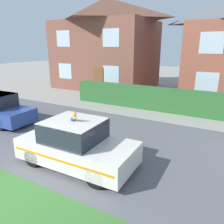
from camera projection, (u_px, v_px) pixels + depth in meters
The scene contains 5 objects.
road_strip at pixel (93, 138), 9.23m from camera, with size 28.00×6.87×0.01m, color #5B5B60.
garden_hedge at pixel (154, 98), 13.28m from camera, with size 10.63×0.79×1.35m, color #2D662D.
police_car at pixel (76, 145), 7.04m from camera, with size 3.87×1.86×1.57m.
cat at pixel (74, 116), 6.68m from camera, with size 0.25×0.26×0.26m.
house_left at pixel (106, 43), 19.92m from camera, with size 8.78×6.61×7.78m.
Camera 1 is at (4.88, -2.21, 3.75)m, focal length 35.00 mm.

